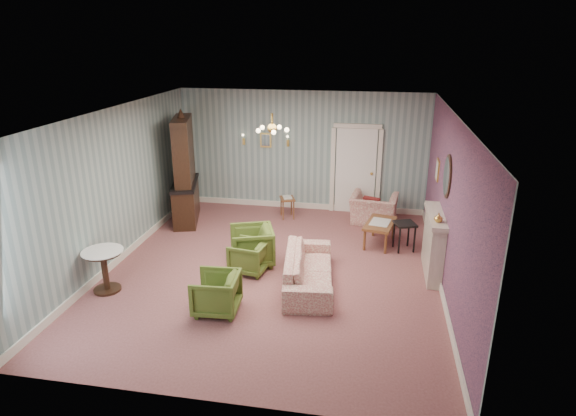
% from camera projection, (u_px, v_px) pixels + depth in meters
% --- Properties ---
extents(floor, '(7.00, 7.00, 0.00)m').
position_uv_depth(floor, '(274.00, 270.00, 9.11)').
color(floor, '#8F5453').
rests_on(floor, ground).
extents(ceiling, '(7.00, 7.00, 0.00)m').
position_uv_depth(ceiling, '(272.00, 113.00, 8.13)').
color(ceiling, white).
rests_on(ceiling, ground).
extents(wall_back, '(6.00, 0.00, 6.00)m').
position_uv_depth(wall_back, '(302.00, 151.00, 11.86)').
color(wall_back, gray).
rests_on(wall_back, ground).
extents(wall_front, '(6.00, 0.00, 6.00)m').
position_uv_depth(wall_front, '(207.00, 295.00, 5.37)').
color(wall_front, gray).
rests_on(wall_front, ground).
extents(wall_left, '(0.00, 7.00, 7.00)m').
position_uv_depth(wall_left, '(115.00, 187.00, 9.11)').
color(wall_left, gray).
rests_on(wall_left, ground).
extents(wall_right, '(0.00, 7.00, 7.00)m').
position_uv_depth(wall_right, '(450.00, 206.00, 8.12)').
color(wall_right, gray).
rests_on(wall_right, ground).
extents(wall_right_floral, '(0.00, 7.00, 7.00)m').
position_uv_depth(wall_right_floral, '(449.00, 206.00, 8.12)').
color(wall_right_floral, '#B65B72').
rests_on(wall_right_floral, ground).
extents(door, '(1.12, 0.12, 2.16)m').
position_uv_depth(door, '(356.00, 169.00, 11.73)').
color(door, white).
rests_on(door, floor).
extents(olive_chair_a, '(0.68, 0.73, 0.71)m').
position_uv_depth(olive_chair_a, '(216.00, 291.00, 7.65)').
color(olive_chair_a, '#506824').
rests_on(olive_chair_a, floor).
extents(olive_chair_b, '(0.68, 0.71, 0.65)m').
position_uv_depth(olive_chair_b, '(249.00, 255.00, 8.96)').
color(olive_chair_b, '#506824').
rests_on(olive_chair_b, floor).
extents(olive_chair_c, '(0.94, 0.97, 0.80)m').
position_uv_depth(olive_chair_c, '(252.00, 244.00, 9.25)').
color(olive_chair_c, '#506824').
rests_on(olive_chair_c, floor).
extents(sofa_chintz, '(0.83, 2.11, 0.80)m').
position_uv_depth(sofa_chintz, '(309.00, 264.00, 8.46)').
color(sofa_chintz, '#A14143').
rests_on(sofa_chintz, floor).
extents(wingback_chair, '(1.10, 0.79, 0.90)m').
position_uv_depth(wingback_chair, '(374.00, 204.00, 11.24)').
color(wingback_chair, '#A14143').
rests_on(wingback_chair, floor).
extents(dresser, '(0.93, 1.62, 2.55)m').
position_uv_depth(dresser, '(184.00, 168.00, 11.12)').
color(dresser, black).
rests_on(dresser, floor).
extents(fireplace, '(0.30, 1.40, 1.16)m').
position_uv_depth(fireplace, '(433.00, 244.00, 8.81)').
color(fireplace, beige).
rests_on(fireplace, floor).
extents(mantel_vase, '(0.15, 0.15, 0.15)m').
position_uv_depth(mantel_vase, '(438.00, 218.00, 8.22)').
color(mantel_vase, gold).
rests_on(mantel_vase, fireplace).
extents(oval_mirror, '(0.04, 0.76, 0.84)m').
position_uv_depth(oval_mirror, '(447.00, 176.00, 8.36)').
color(oval_mirror, white).
rests_on(oval_mirror, wall_right).
extents(framed_print, '(0.04, 0.34, 0.42)m').
position_uv_depth(framed_print, '(438.00, 170.00, 9.69)').
color(framed_print, gold).
rests_on(framed_print, wall_right).
extents(coffee_table, '(0.72, 1.05, 0.49)m').
position_uv_depth(coffee_table, '(379.00, 233.00, 10.15)').
color(coffee_table, brown).
rests_on(coffee_table, floor).
extents(side_table_black, '(0.50, 0.50, 0.59)m').
position_uv_depth(side_table_black, '(404.00, 237.00, 9.86)').
color(side_table_black, black).
rests_on(side_table_black, floor).
extents(pedestal_table, '(0.84, 0.84, 0.75)m').
position_uv_depth(pedestal_table, '(105.00, 271.00, 8.27)').
color(pedestal_table, black).
rests_on(pedestal_table, floor).
extents(nesting_table, '(0.44, 0.49, 0.54)m').
position_uv_depth(nesting_table, '(287.00, 207.00, 11.62)').
color(nesting_table, brown).
rests_on(nesting_table, floor).
extents(gilt_mirror_back, '(0.28, 0.06, 0.36)m').
position_uv_depth(gilt_mirror_back, '(266.00, 140.00, 11.89)').
color(gilt_mirror_back, gold).
rests_on(gilt_mirror_back, wall_back).
extents(sconce_left, '(0.16, 0.12, 0.30)m').
position_uv_depth(sconce_left, '(243.00, 140.00, 11.96)').
color(sconce_left, gold).
rests_on(sconce_left, wall_back).
extents(sconce_right, '(0.16, 0.12, 0.30)m').
position_uv_depth(sconce_right, '(288.00, 141.00, 11.78)').
color(sconce_right, gold).
rests_on(sconce_right, wall_back).
extents(chandelier, '(0.56, 0.56, 0.36)m').
position_uv_depth(chandelier, '(272.00, 129.00, 8.22)').
color(chandelier, gold).
rests_on(chandelier, ceiling).
extents(burgundy_cushion, '(0.41, 0.28, 0.39)m').
position_uv_depth(burgundy_cushion, '(372.00, 205.00, 11.09)').
color(burgundy_cushion, maroon).
rests_on(burgundy_cushion, wingback_chair).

